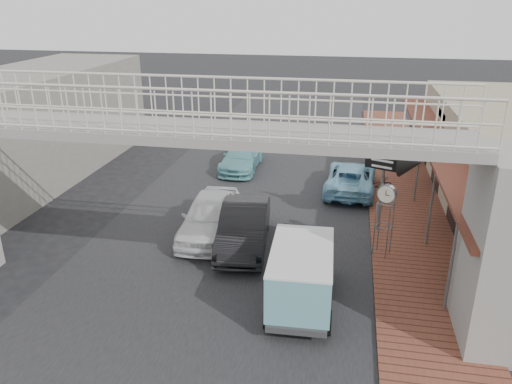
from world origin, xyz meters
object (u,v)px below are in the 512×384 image
at_px(white_hatchback, 210,216).
at_px(angkot_far, 242,157).
at_px(angkot_van, 302,268).
at_px(street_clock, 387,197).
at_px(motorcycle_near, 376,185).
at_px(arrow_sign, 409,161).
at_px(motorcycle_far, 372,140).
at_px(angkot_curb, 351,177).
at_px(dark_sedan, 244,226).

xyz_separation_m(white_hatchback, angkot_far, (-0.46, 7.66, -0.15)).
bearing_deg(white_hatchback, angkot_van, -48.46).
bearing_deg(angkot_far, street_clock, -51.38).
xyz_separation_m(motorcycle_near, arrow_sign, (0.76, -4.00, 2.42)).
xyz_separation_m(white_hatchback, motorcycle_near, (6.14, 5.09, -0.26)).
relative_size(motorcycle_far, street_clock, 0.69).
relative_size(angkot_curb, angkot_far, 1.07).
distance_m(white_hatchback, angkot_curb, 7.47).
distance_m(angkot_curb, angkot_far, 5.90).
bearing_deg(arrow_sign, motorcycle_far, 116.06).
height_order(dark_sedan, motorcycle_far, dark_sedan).
relative_size(white_hatchback, motorcycle_near, 2.92).
height_order(dark_sedan, angkot_van, angkot_van).
bearing_deg(angkot_van, white_hatchback, 132.12).
height_order(white_hatchback, motorcycle_near, white_hatchback).
distance_m(white_hatchback, dark_sedan, 1.52).
xyz_separation_m(angkot_curb, street_clock, (1.10, -6.04, 1.54)).
bearing_deg(arrow_sign, street_clock, -92.89).
height_order(angkot_van, street_clock, street_clock).
bearing_deg(white_hatchback, angkot_far, 90.83).
height_order(white_hatchback, motorcycle_far, white_hatchback).
bearing_deg(arrow_sign, dark_sedan, -140.94).
xyz_separation_m(angkot_curb, angkot_far, (-5.50, 2.14, -0.02)).
relative_size(motorcycle_near, motorcycle_far, 0.89).
bearing_deg(angkot_curb, motorcycle_far, -96.43).
distance_m(angkot_far, arrow_sign, 10.13).
relative_size(angkot_curb, street_clock, 1.83).
relative_size(angkot_curb, arrow_sign, 1.31).
xyz_separation_m(motorcycle_near, motorcycle_far, (0.00, 7.01, 0.12)).
xyz_separation_m(white_hatchback, angkot_van, (3.74, -3.85, 0.42)).
height_order(angkot_van, arrow_sign, arrow_sign).
xyz_separation_m(dark_sedan, street_clock, (4.74, 0.05, 1.43)).
relative_size(angkot_curb, motorcycle_far, 2.65).
height_order(angkot_curb, motorcycle_near, angkot_curb).
distance_m(angkot_curb, angkot_van, 9.48).
bearing_deg(angkot_far, angkot_curb, -21.53).
height_order(angkot_curb, motorcycle_far, angkot_curb).
distance_m(motorcycle_near, arrow_sign, 4.74).
relative_size(dark_sedan, angkot_far, 1.07).
distance_m(dark_sedan, arrow_sign, 6.15).
bearing_deg(street_clock, angkot_van, -103.80).
height_order(angkot_curb, street_clock, street_clock).
bearing_deg(angkot_curb, angkot_far, -18.20).
bearing_deg(angkot_van, dark_sedan, 123.52).
distance_m(dark_sedan, motorcycle_far, 13.54).
bearing_deg(dark_sedan, street_clock, -5.26).
xyz_separation_m(angkot_far, motorcycle_near, (6.60, -2.56, -0.12)).
distance_m(white_hatchback, arrow_sign, 7.31).
xyz_separation_m(angkot_van, arrow_sign, (3.16, 4.95, 1.74)).
bearing_deg(arrow_sign, angkot_van, -100.43).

